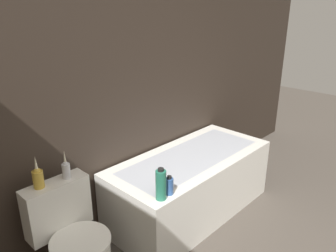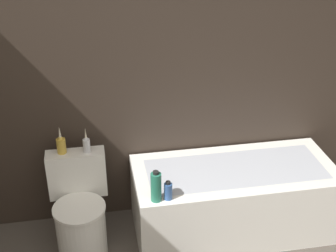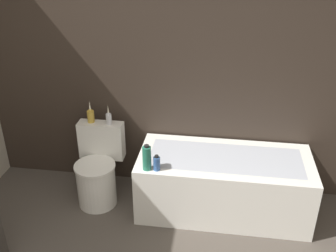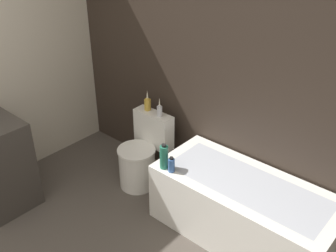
{
  "view_description": "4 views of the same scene",
  "coord_description": "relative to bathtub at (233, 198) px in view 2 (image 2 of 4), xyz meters",
  "views": [
    {
      "loc": [
        -1.27,
        0.12,
        1.83
      ],
      "look_at": [
        0.28,
        1.6,
        1.02
      ],
      "focal_mm": 35.0,
      "sensor_mm": 36.0,
      "label": 1
    },
    {
      "loc": [
        -0.28,
        -1.08,
        2.53
      ],
      "look_at": [
        0.21,
        1.66,
        1.05
      ],
      "focal_mm": 50.0,
      "sensor_mm": 36.0,
      "label": 2
    },
    {
      "loc": [
        0.68,
        -1.24,
        2.43
      ],
      "look_at": [
        0.27,
        1.56,
        0.96
      ],
      "focal_mm": 42.0,
      "sensor_mm": 36.0,
      "label": 3
    },
    {
      "loc": [
        1.95,
        -0.58,
        2.55
      ],
      "look_at": [
        0.04,
        1.61,
        0.9
      ],
      "focal_mm": 42.0,
      "sensor_mm": 36.0,
      "label": 4
    }
  ],
  "objects": [
    {
      "name": "bathtub",
      "position": [
        0.0,
        0.0,
        0.0
      ],
      "size": [
        1.55,
        0.7,
        0.56
      ],
      "color": "white",
      "rests_on": "ground"
    },
    {
      "name": "toilet",
      "position": [
        -1.19,
        -0.02,
        0.03
      ],
      "size": [
        0.43,
        0.52,
        0.74
      ],
      "color": "white",
      "rests_on": "ground"
    },
    {
      "name": "vase_silver",
      "position": [
        -1.1,
        0.16,
        0.52
      ],
      "size": [
        0.05,
        0.05,
        0.2
      ],
      "color": "silver",
      "rests_on": "toilet"
    },
    {
      "name": "shampoo_bottle_tall",
      "position": [
        -0.66,
        -0.28,
        0.39
      ],
      "size": [
        0.07,
        0.07,
        0.24
      ],
      "color": "#267259",
      "rests_on": "bathtub"
    },
    {
      "name": "wall_back_tiled",
      "position": [
        -0.75,
        0.4,
        1.01
      ],
      "size": [
        6.4,
        0.06,
        2.6
      ],
      "color": "#332821",
      "rests_on": "ground_plane"
    },
    {
      "name": "shampoo_bottle_short",
      "position": [
        -0.57,
        -0.28,
        0.34
      ],
      "size": [
        0.06,
        0.06,
        0.14
      ],
      "color": "#335999",
      "rests_on": "bathtub"
    },
    {
      "name": "vase_gold",
      "position": [
        -1.28,
        0.18,
        0.53
      ],
      "size": [
        0.07,
        0.07,
        0.22
      ],
      "color": "gold",
      "rests_on": "toilet"
    }
  ]
}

